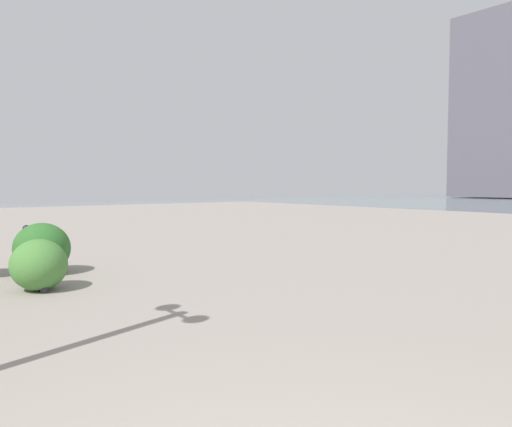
# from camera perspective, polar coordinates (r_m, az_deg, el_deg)

# --- Properties ---
(bollard_near) EXTENTS (0.13, 0.13, 0.70)m
(bollard_near) POSITION_cam_1_polar(r_m,az_deg,el_deg) (7.84, -23.31, -5.79)
(bollard_near) COLOR #232328
(bollard_near) RESTS_ON ground
(bollard_mid) EXTENTS (0.13, 0.13, 0.85)m
(bollard_mid) POSITION_cam_1_polar(r_m,az_deg,el_deg) (9.90, -24.98, -3.54)
(bollard_mid) COLOR #232328
(bollard_mid) RESTS_ON ground
(shrub_low) EXTENTS (1.06, 0.96, 0.90)m
(shrub_low) POSITION_cam_1_polar(r_m,az_deg,el_deg) (9.52, -23.51, -3.71)
(shrub_low) COLOR #2D6628
(shrub_low) RESTS_ON ground
(shrub_round) EXTENTS (0.90, 0.81, 0.77)m
(shrub_round) POSITION_cam_1_polar(r_m,az_deg,el_deg) (8.06, -23.81, -5.45)
(shrub_round) COLOR #477F38
(shrub_round) RESTS_ON ground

